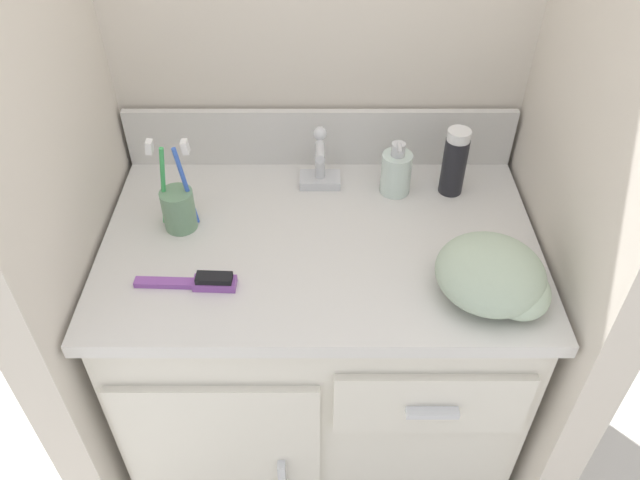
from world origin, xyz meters
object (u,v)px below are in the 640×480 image
at_px(shaving_cream_can, 455,162).
at_px(hand_towel, 496,277).
at_px(soap_dispenser, 396,172).
at_px(hairbrush, 200,282).
at_px(toothbrush_cup, 178,206).

distance_m(shaving_cream_can, hand_towel, 0.32).
xyz_separation_m(soap_dispenser, shaving_cream_can, (0.12, 0.00, 0.02)).
distance_m(soap_dispenser, hairbrush, 0.49).
distance_m(toothbrush_cup, hairbrush, 0.19).
relative_size(toothbrush_cup, shaving_cream_can, 1.33).
height_order(toothbrush_cup, hairbrush, toothbrush_cup).
relative_size(shaving_cream_can, hairbrush, 0.80).
relative_size(soap_dispenser, shaving_cream_can, 0.83).
height_order(soap_dispenser, shaving_cream_can, shaving_cream_can).
bearing_deg(toothbrush_cup, hand_towel, -17.76).
bearing_deg(toothbrush_cup, shaving_cream_can, 11.95).
height_order(soap_dispenser, hand_towel, soap_dispenser).
bearing_deg(hairbrush, soap_dispenser, 39.35).
height_order(shaving_cream_can, hairbrush, shaving_cream_can).
bearing_deg(toothbrush_cup, hairbrush, -69.84).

